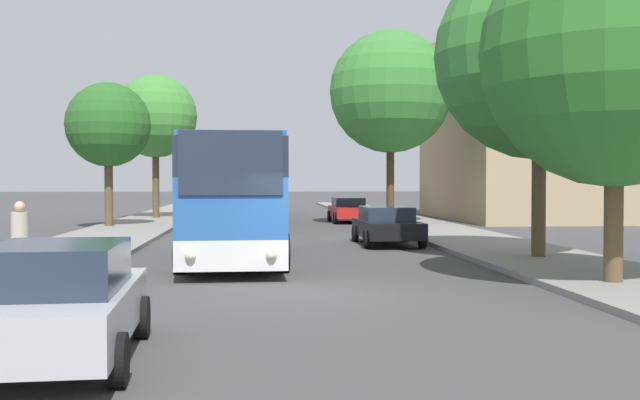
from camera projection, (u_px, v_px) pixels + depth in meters
ground_plane at (311, 292)px, 15.52m from camera, size 300.00×300.00×0.00m
sidewalk_right at (634, 285)px, 16.13m from camera, size 4.00×120.00×0.15m
building_right_background at (594, 103)px, 45.95m from camera, size 18.38×15.30×14.21m
bus_front at (233, 197)px, 21.69m from camera, size 3.03×10.23×3.46m
bus_middle at (243, 189)px, 37.48m from camera, size 3.19×11.95×3.55m
bus_rear at (250, 190)px, 51.51m from camera, size 2.91×11.29×3.19m
parked_car_left_curb at (59, 301)px, 9.47m from camera, size 2.13×4.35×1.53m
parked_car_right_near at (387, 225)px, 27.11m from camera, size 2.15×4.59×1.38m
parked_car_right_far at (349, 209)px, 41.65m from camera, size 2.09×4.38×1.38m
pedestrian_waiting_near at (20, 242)px, 15.59m from camera, size 0.36×0.36×1.74m
tree_left_near at (156, 117)px, 44.17m from camera, size 4.88×4.88×8.44m
tree_left_far at (108, 125)px, 35.92m from camera, size 4.05×4.05×6.90m
tree_right_near at (615, 53)px, 15.92m from camera, size 5.73×5.73×7.75m
tree_right_mid at (390, 92)px, 38.48m from camera, size 6.30×6.30×9.92m
tree_right_far at (540, 55)px, 21.31m from camera, size 5.99×5.99×8.75m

